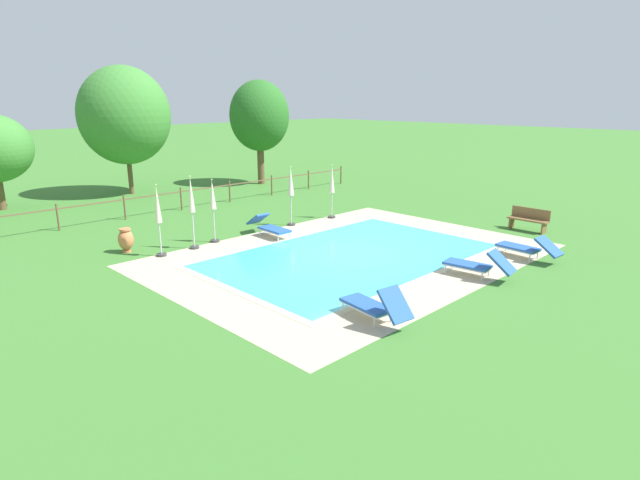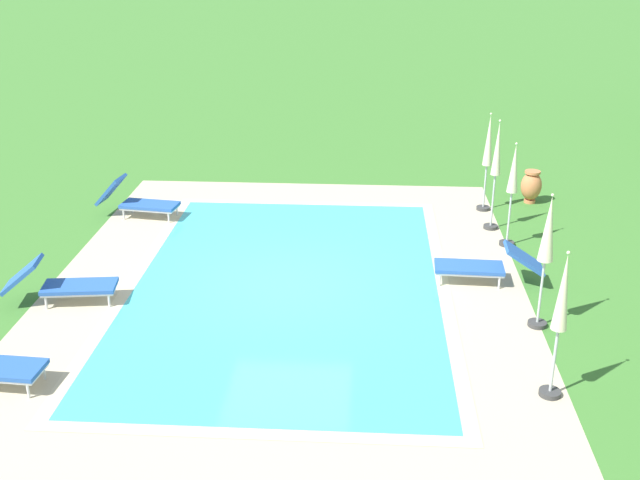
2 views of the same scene
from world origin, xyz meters
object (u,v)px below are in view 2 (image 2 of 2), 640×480
sun_lounger_north_far (485,265)px  patio_umbrella_closed_row_west (513,181)px  terracotta_urn_near_fence (531,186)px  patio_umbrella_closed_row_mid_east (547,240)px  patio_umbrella_closed_row_east (488,150)px  sun_lounger_north_near_steps (63,284)px  patio_umbrella_closed_row_mid_west (561,307)px  patio_umbrella_closed_row_centre (496,161)px  sun_lounger_north_mid (138,201)px

sun_lounger_north_far → patio_umbrella_closed_row_west: bearing=158.8°
sun_lounger_north_far → terracotta_urn_near_fence: terracotta_urn_near_fence is taller
patio_umbrella_closed_row_mid_east → patio_umbrella_closed_row_east: bearing=-178.4°
patio_umbrella_closed_row_west → terracotta_urn_near_fence: bearing=160.3°
patio_umbrella_closed_row_west → sun_lounger_north_near_steps: bearing=-69.1°
patio_umbrella_closed_row_east → patio_umbrella_closed_row_mid_east: bearing=1.6°
sun_lounger_north_near_steps → patio_umbrella_closed_row_mid_west: patio_umbrella_closed_row_mid_west is taller
sun_lounger_north_near_steps → patio_umbrella_closed_row_west: bearing=110.9°
patio_umbrella_closed_row_west → terracotta_urn_near_fence: size_ratio=2.79×
sun_lounger_north_far → patio_umbrella_closed_row_mid_east: patio_umbrella_closed_row_mid_east is taller
sun_lounger_north_near_steps → patio_umbrella_closed_row_mid_west: (2.48, 8.15, 1.07)m
patio_umbrella_closed_row_west → patio_umbrella_closed_row_mid_west: bearing=-2.8°
patio_umbrella_closed_row_mid_west → patio_umbrella_closed_row_centre: patio_umbrella_closed_row_centre is taller
patio_umbrella_closed_row_mid_west → sun_lounger_north_near_steps: bearing=-106.9°
sun_lounger_north_near_steps → terracotta_urn_near_fence: size_ratio=2.51×
sun_lounger_north_far → sun_lounger_north_near_steps: bearing=-80.3°
patio_umbrella_closed_row_west → terracotta_urn_near_fence: (-2.79, 1.00, -1.02)m
sun_lounger_north_mid → terracotta_urn_near_fence: sun_lounger_north_mid is taller
sun_lounger_north_near_steps → terracotta_urn_near_fence: bearing=122.5°
sun_lounger_north_mid → sun_lounger_north_near_steps: bearing=-1.6°
sun_lounger_north_near_steps → patio_umbrella_closed_row_centre: size_ratio=0.82×
sun_lounger_north_far → sun_lounger_north_mid: bearing=-112.4°
patio_umbrella_closed_row_centre → patio_umbrella_closed_row_mid_east: bearing=1.9°
patio_umbrella_closed_row_mid_east → sun_lounger_north_near_steps: bearing=-92.5°
patio_umbrella_closed_row_west → patio_umbrella_closed_row_centre: patio_umbrella_closed_row_centre is taller
patio_umbrella_closed_row_mid_west → terracotta_urn_near_fence: 8.65m
patio_umbrella_closed_row_mid_east → sun_lounger_north_mid: bearing=-120.2°
patio_umbrella_closed_row_west → terracotta_urn_near_fence: 3.13m
patio_umbrella_closed_row_mid_west → patio_umbrella_closed_row_centre: size_ratio=0.92×
patio_umbrella_closed_row_east → patio_umbrella_closed_row_west: bearing=5.5°
sun_lounger_north_mid → patio_umbrella_closed_row_mid_west: (6.91, 8.03, 1.06)m
sun_lounger_north_mid → sun_lounger_north_far: bearing=67.6°
sun_lounger_north_far → patio_umbrella_closed_row_east: bearing=172.7°
patio_umbrella_closed_row_mid_west → patio_umbrella_closed_row_mid_east: (-2.11, 0.23, 0.14)m
sun_lounger_north_near_steps → patio_umbrella_closed_row_mid_east: bearing=87.5°
patio_umbrella_closed_row_west → patio_umbrella_closed_row_centre: (-0.96, -0.21, 0.13)m
patio_umbrella_closed_row_mid_west → sun_lounger_north_far: bearing=-173.1°
patio_umbrella_closed_row_mid_west → patio_umbrella_closed_row_centre: 6.66m
patio_umbrella_closed_row_west → patio_umbrella_closed_row_mid_east: bearing=-0.9°
patio_umbrella_closed_row_east → sun_lounger_north_mid: bearing=-83.1°
sun_lounger_north_mid → patio_umbrella_closed_row_mid_west: bearing=49.3°
sun_lounger_north_far → patio_umbrella_closed_row_east: (-4.10, 0.53, 1.11)m
patio_umbrella_closed_row_east → terracotta_urn_near_fence: bearing=116.3°
patio_umbrella_closed_row_west → patio_umbrella_closed_row_east: size_ratio=0.96×
sun_lounger_north_near_steps → sun_lounger_north_mid: bearing=178.4°
patio_umbrella_closed_row_mid_west → terracotta_urn_near_fence: size_ratio=2.82×
sun_lounger_north_mid → patio_umbrella_closed_row_mid_east: 9.62m
patio_umbrella_closed_row_east → terracotta_urn_near_fence: patio_umbrella_closed_row_east is taller
sun_lounger_north_far → patio_umbrella_closed_row_east: patio_umbrella_closed_row_east is taller
patio_umbrella_closed_row_east → terracotta_urn_near_fence: (-0.60, 1.21, -1.04)m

